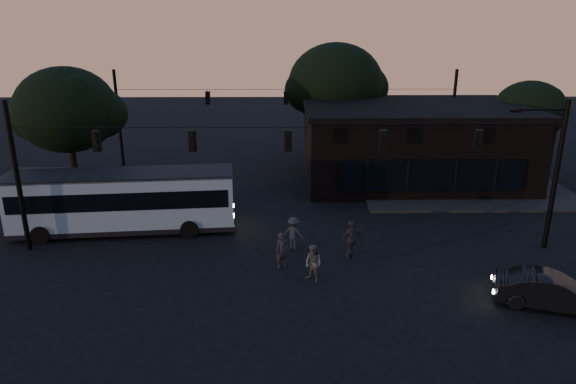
{
  "coord_description": "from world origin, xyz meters",
  "views": [
    {
      "loc": [
        -0.24,
        -19.7,
        10.82
      ],
      "look_at": [
        0.0,
        4.0,
        3.0
      ],
      "focal_mm": 32.0,
      "sensor_mm": 36.0,
      "label": 1
    }
  ],
  "objects_px": {
    "bus": "(124,199)",
    "pedestrian_b": "(313,263)",
    "car": "(551,291)",
    "pedestrian_c": "(351,239)",
    "building": "(413,143)",
    "pedestrian_a": "(282,250)",
    "pedestrian_d": "(293,233)"
  },
  "relations": [
    {
      "from": "bus",
      "to": "car",
      "type": "height_order",
      "value": "bus"
    },
    {
      "from": "pedestrian_a",
      "to": "bus",
      "type": "bearing_deg",
      "value": 129.2
    },
    {
      "from": "building",
      "to": "pedestrian_a",
      "type": "distance_m",
      "value": 16.96
    },
    {
      "from": "bus",
      "to": "pedestrian_b",
      "type": "bearing_deg",
      "value": -36.18
    },
    {
      "from": "bus",
      "to": "pedestrian_a",
      "type": "xyz_separation_m",
      "value": [
        8.5,
        -4.5,
        -1.0
      ]
    },
    {
      "from": "building",
      "to": "pedestrian_a",
      "type": "bearing_deg",
      "value": -123.45
    },
    {
      "from": "building",
      "to": "car",
      "type": "xyz_separation_m",
      "value": [
        1.4,
        -17.69,
        -2.01
      ]
    },
    {
      "from": "car",
      "to": "pedestrian_c",
      "type": "xyz_separation_m",
      "value": [
        -7.36,
        4.65,
        0.25
      ]
    },
    {
      "from": "pedestrian_b",
      "to": "pedestrian_c",
      "type": "bearing_deg",
      "value": 93.5
    },
    {
      "from": "car",
      "to": "pedestrian_b",
      "type": "xyz_separation_m",
      "value": [
        -9.33,
        2.27,
        0.15
      ]
    },
    {
      "from": "bus",
      "to": "pedestrian_b",
      "type": "height_order",
      "value": "bus"
    },
    {
      "from": "bus",
      "to": "car",
      "type": "bearing_deg",
      "value": -28.42
    },
    {
      "from": "car",
      "to": "pedestrian_a",
      "type": "bearing_deg",
      "value": 89.97
    },
    {
      "from": "building",
      "to": "car",
      "type": "distance_m",
      "value": 17.86
    },
    {
      "from": "pedestrian_c",
      "to": "pedestrian_d",
      "type": "distance_m",
      "value": 2.95
    },
    {
      "from": "building",
      "to": "pedestrian_b",
      "type": "relative_size",
      "value": 9.1
    },
    {
      "from": "car",
      "to": "pedestrian_d",
      "type": "height_order",
      "value": "pedestrian_d"
    },
    {
      "from": "building",
      "to": "bus",
      "type": "distance_m",
      "value": 20.22
    },
    {
      "from": "building",
      "to": "pedestrian_b",
      "type": "bearing_deg",
      "value": -117.21
    },
    {
      "from": "bus",
      "to": "pedestrian_c",
      "type": "relative_size",
      "value": 6.31
    },
    {
      "from": "building",
      "to": "pedestrian_b",
      "type": "distance_m",
      "value": 17.44
    },
    {
      "from": "car",
      "to": "building",
      "type": "bearing_deg",
      "value": 23.22
    },
    {
      "from": "car",
      "to": "pedestrian_d",
      "type": "relative_size",
      "value": 2.51
    },
    {
      "from": "bus",
      "to": "pedestrian_a",
      "type": "bearing_deg",
      "value": -33.37
    },
    {
      "from": "bus",
      "to": "pedestrian_d",
      "type": "distance_m",
      "value": 9.45
    },
    {
      "from": "pedestrian_b",
      "to": "pedestrian_c",
      "type": "relative_size",
      "value": 0.89
    },
    {
      "from": "building",
      "to": "pedestrian_d",
      "type": "height_order",
      "value": "building"
    },
    {
      "from": "building",
      "to": "pedestrian_a",
      "type": "relative_size",
      "value": 9.0
    },
    {
      "from": "pedestrian_c",
      "to": "pedestrian_d",
      "type": "xyz_separation_m",
      "value": [
        -2.77,
        1.03,
        -0.1
      ]
    },
    {
      "from": "pedestrian_b",
      "to": "building",
      "type": "bearing_deg",
      "value": 105.89
    },
    {
      "from": "bus",
      "to": "pedestrian_b",
      "type": "xyz_separation_m",
      "value": [
        9.87,
        -5.86,
        -1.01
      ]
    },
    {
      "from": "bus",
      "to": "pedestrian_c",
      "type": "height_order",
      "value": "bus"
    }
  ]
}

